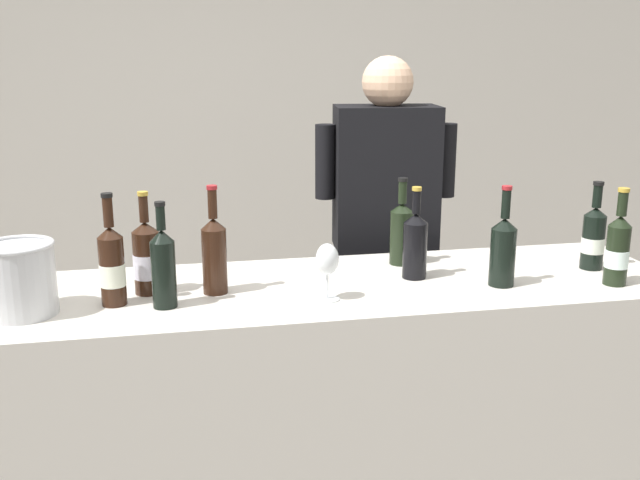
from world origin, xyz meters
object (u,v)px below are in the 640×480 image
at_px(wine_bottle_6, 147,258).
at_px(person_server, 383,272).
at_px(wine_bottle_5, 112,265).
at_px(wine_glass, 327,262).
at_px(wine_bottle_2, 593,237).
at_px(wine_bottle_4, 415,244).
at_px(ice_bucket, 20,278).
at_px(wine_bottle_3, 214,253).
at_px(wine_bottle_8, 503,249).
at_px(wine_bottle_7, 163,266).
at_px(wine_bottle_1, 401,231).
at_px(wine_bottle_0, 618,249).

distance_m(wine_bottle_6, person_server, 1.11).
height_order(wine_bottle_5, wine_glass, wine_bottle_5).
distance_m(wine_bottle_2, wine_bottle_6, 1.50).
height_order(wine_bottle_4, wine_bottle_6, wine_bottle_6).
bearing_deg(ice_bucket, wine_bottle_4, 5.37).
bearing_deg(wine_bottle_3, wine_bottle_8, -6.45).
xyz_separation_m(wine_bottle_2, wine_bottle_4, (-0.64, 0.01, 0.00)).
xyz_separation_m(wine_bottle_8, wine_glass, (-0.58, -0.03, -0.00)).
bearing_deg(ice_bucket, wine_bottle_5, 7.60).
height_order(wine_bottle_5, ice_bucket, wine_bottle_5).
bearing_deg(wine_bottle_7, wine_bottle_5, 161.72).
height_order(wine_bottle_1, wine_bottle_5, wine_bottle_5).
relative_size(wine_bottle_5, wine_glass, 1.92).
bearing_deg(wine_bottle_7, person_server, 38.67).
relative_size(wine_bottle_0, wine_bottle_2, 1.04).
xyz_separation_m(ice_bucket, person_server, (1.27, 0.68, -0.26)).
bearing_deg(ice_bucket, wine_glass, -3.06).
bearing_deg(wine_bottle_4, wine_bottle_8, -27.75).
distance_m(wine_bottle_0, wine_bottle_4, 0.64).
distance_m(wine_bottle_0, wine_bottle_3, 1.28).
distance_m(wine_bottle_4, ice_bucket, 1.21).
xyz_separation_m(wine_bottle_8, ice_bucket, (-1.46, 0.02, -0.01)).
bearing_deg(ice_bucket, wine_bottle_7, -2.23).
height_order(ice_bucket, person_server, person_server).
bearing_deg(ice_bucket, wine_bottle_3, 8.75).
xyz_separation_m(wine_bottle_5, wine_bottle_7, (0.15, -0.05, 0.00)).
relative_size(wine_bottle_2, wine_bottle_5, 0.91).
bearing_deg(wine_bottle_0, wine_bottle_1, 149.35).
xyz_separation_m(wine_bottle_6, wine_bottle_8, (1.11, -0.14, 0.01)).
bearing_deg(wine_bottle_0, wine_bottle_7, 177.38).
bearing_deg(wine_bottle_4, wine_bottle_2, -1.20).
xyz_separation_m(wine_bottle_5, person_server, (1.02, 0.65, -0.28)).
distance_m(wine_bottle_0, wine_bottle_6, 1.49).
distance_m(wine_bottle_4, wine_glass, 0.37).
xyz_separation_m(wine_bottle_1, person_server, (0.06, 0.40, -0.27)).
bearing_deg(wine_bottle_4, wine_bottle_6, 179.32).
distance_m(wine_glass, person_server, 0.87).
xyz_separation_m(wine_bottle_3, wine_bottle_7, (-0.15, -0.10, -0.00)).
distance_m(wine_bottle_4, wine_bottle_8, 0.28).
distance_m(wine_bottle_7, wine_glass, 0.48).
relative_size(wine_bottle_7, wine_bottle_8, 0.97).
bearing_deg(wine_bottle_0, ice_bucket, 177.47).
distance_m(wine_bottle_8, person_server, 0.77).
height_order(wine_bottle_1, wine_bottle_4, wine_bottle_1).
height_order(wine_glass, person_server, person_server).
distance_m(wine_bottle_2, person_server, 0.86).
relative_size(wine_bottle_3, wine_bottle_7, 1.07).
height_order(wine_bottle_1, wine_glass, wine_bottle_1).
height_order(wine_glass, ice_bucket, ice_bucket).
height_order(wine_bottle_3, wine_bottle_7, wine_bottle_3).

